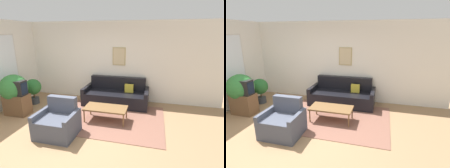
# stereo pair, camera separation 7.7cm
# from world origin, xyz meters

# --- Properties ---
(ground_plane) EXTENTS (16.00, 16.00, 0.00)m
(ground_plane) POSITION_xyz_m (0.00, 0.00, 0.00)
(ground_plane) COLOR #997551
(area_rug) EXTENTS (2.97, 2.15, 0.01)m
(area_rug) POSITION_xyz_m (0.71, 1.11, 0.01)
(area_rug) COLOR brown
(area_rug) RESTS_ON ground_plane
(wall_back) EXTENTS (8.00, 0.09, 2.70)m
(wall_back) POSITION_xyz_m (0.00, 2.65, 1.35)
(wall_back) COLOR white
(wall_back) RESTS_ON ground_plane
(couch) EXTENTS (2.13, 0.90, 0.87)m
(couch) POSITION_xyz_m (0.66, 2.18, 0.30)
(couch) COLOR black
(couch) RESTS_ON ground_plane
(coffee_table) EXTENTS (1.14, 0.55, 0.39)m
(coffee_table) POSITION_xyz_m (0.65, 0.95, 0.36)
(coffee_table) COLOR brown
(coffee_table) RESTS_ON ground_plane
(tv_stand) EXTENTS (0.68, 0.41, 0.61)m
(tv_stand) POSITION_xyz_m (-1.97, 0.72, 0.30)
(tv_stand) COLOR brown
(tv_stand) RESTS_ON ground_plane
(tv) EXTENTS (0.64, 0.28, 0.43)m
(tv) POSITION_xyz_m (-1.97, 0.72, 0.82)
(tv) COLOR black
(tv) RESTS_ON tv_stand
(armchair) EXTENTS (0.89, 0.76, 0.86)m
(armchair) POSITION_xyz_m (-0.25, 0.04, 0.29)
(armchair) COLOR #474C5B
(armchair) RESTS_ON ground_plane
(potted_plant_tall) EXTENTS (0.77, 0.77, 1.17)m
(potted_plant_tall) POSITION_xyz_m (-2.08, 0.80, 0.76)
(potted_plant_tall) COLOR #935638
(potted_plant_tall) RESTS_ON ground_plane
(potted_plant_by_window) EXTENTS (0.52, 0.52, 0.84)m
(potted_plant_by_window) POSITION_xyz_m (-2.04, 1.55, 0.53)
(potted_plant_by_window) COLOR #383D42
(potted_plant_by_window) RESTS_ON ground_plane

